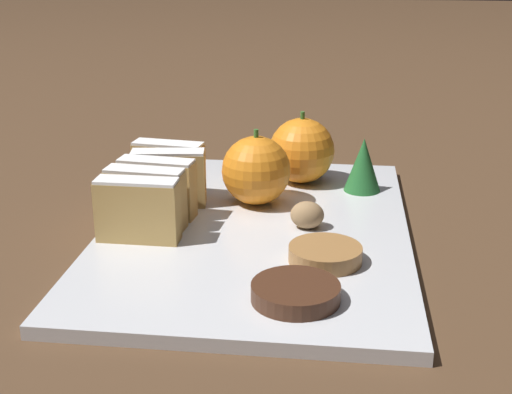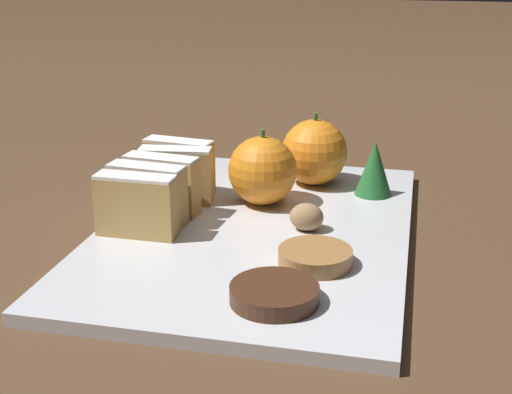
{
  "view_description": "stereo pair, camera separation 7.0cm",
  "coord_description": "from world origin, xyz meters",
  "views": [
    {
      "loc": [
        0.08,
        -0.65,
        0.28
      ],
      "look_at": [
        0.0,
        0.0,
        0.04
      ],
      "focal_mm": 50.0,
      "sensor_mm": 36.0,
      "label": 1
    },
    {
      "loc": [
        0.15,
        -0.64,
        0.28
      ],
      "look_at": [
        0.0,
        0.0,
        0.04
      ],
      "focal_mm": 50.0,
      "sensor_mm": 36.0,
      "label": 2
    }
  ],
  "objects": [
    {
      "name": "evergreen_sprig",
      "position": [
        0.11,
        0.12,
        0.04
      ],
      "size": [
        0.04,
        0.04,
        0.06
      ],
      "color": "#23662D",
      "rests_on": "serving_platter"
    },
    {
      "name": "walnut",
      "position": [
        0.05,
        0.0,
        0.03
      ],
      "size": [
        0.03,
        0.03,
        0.03
      ],
      "color": "#9E7A51",
      "rests_on": "serving_platter"
    },
    {
      "name": "serving_platter",
      "position": [
        0.0,
        0.0,
        0.01
      ],
      "size": [
        0.3,
        0.43,
        0.01
      ],
      "color": "silver",
      "rests_on": "ground_plane"
    },
    {
      "name": "stollen_slice_fourth",
      "position": [
        -0.1,
        0.05,
        0.04
      ],
      "size": [
        0.08,
        0.03,
        0.06
      ],
      "color": "tan",
      "rests_on": "serving_platter"
    },
    {
      "name": "ground_plane",
      "position": [
        0.0,
        0.0,
        0.0
      ],
      "size": [
        6.0,
        6.0,
        0.0
      ],
      "primitive_type": "plane",
      "color": "#513823"
    },
    {
      "name": "orange_far",
      "position": [
        0.04,
        0.14,
        0.05
      ],
      "size": [
        0.08,
        0.08,
        0.08
      ],
      "color": "orange",
      "rests_on": "serving_platter"
    },
    {
      "name": "orange_near",
      "position": [
        -0.01,
        0.06,
        0.05
      ],
      "size": [
        0.07,
        0.07,
        0.08
      ],
      "color": "orange",
      "rests_on": "serving_platter"
    },
    {
      "name": "stollen_slice_third",
      "position": [
        -0.1,
        0.01,
        0.04
      ],
      "size": [
        0.08,
        0.03,
        0.06
      ],
      "color": "tan",
      "rests_on": "serving_platter"
    },
    {
      "name": "chocolate_cookie",
      "position": [
        0.05,
        -0.15,
        0.02
      ],
      "size": [
        0.07,
        0.07,
        0.01
      ],
      "color": "#472819",
      "rests_on": "serving_platter"
    },
    {
      "name": "stollen_slice_second",
      "position": [
        -0.11,
        -0.02,
        0.04
      ],
      "size": [
        0.08,
        0.03,
        0.06
      ],
      "color": "tan",
      "rests_on": "serving_platter"
    },
    {
      "name": "stollen_slice_fifth",
      "position": [
        -0.11,
        0.08,
        0.04
      ],
      "size": [
        0.08,
        0.03,
        0.06
      ],
      "color": "tan",
      "rests_on": "serving_platter"
    },
    {
      "name": "gingerbread_cookie",
      "position": [
        0.07,
        -0.08,
        0.02
      ],
      "size": [
        0.06,
        0.06,
        0.01
      ],
      "color": "#A3703D",
      "rests_on": "serving_platter"
    },
    {
      "name": "stollen_slice_front",
      "position": [
        -0.11,
        -0.05,
        0.04
      ],
      "size": [
        0.08,
        0.03,
        0.06
      ],
      "color": "tan",
      "rests_on": "serving_platter"
    }
  ]
}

